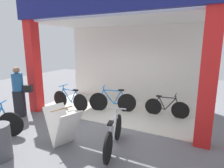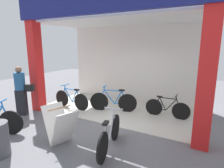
{
  "view_description": "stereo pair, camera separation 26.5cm",
  "coord_description": "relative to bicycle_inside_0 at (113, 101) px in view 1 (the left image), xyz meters",
  "views": [
    {
      "loc": [
        2.71,
        -4.77,
        2.44
      ],
      "look_at": [
        0.0,
        0.68,
        1.15
      ],
      "focal_mm": 30.03,
      "sensor_mm": 36.0,
      "label": 1
    },
    {
      "loc": [
        2.94,
        -4.65,
        2.44
      ],
      "look_at": [
        0.0,
        0.68,
        1.15
      ],
      "focal_mm": 30.03,
      "sensor_mm": 36.0,
      "label": 2
    }
  ],
  "objects": [
    {
      "name": "ground_plane",
      "position": [
        0.22,
        -1.17,
        -0.38
      ],
      "size": [
        20.01,
        20.01,
        0.0
      ],
      "primitive_type": "plane",
      "color": "slate",
      "rests_on": "ground"
    },
    {
      "name": "bicycle_inside_2",
      "position": [
        -1.58,
        -0.49,
        -0.02
      ],
      "size": [
        1.66,
        0.45,
        0.91
      ],
      "color": "black",
      "rests_on": "ground"
    },
    {
      "name": "sandwich_board_sign",
      "position": [
        -0.05,
        -2.65,
        0.09
      ],
      "size": [
        1.05,
        0.84,
        0.95
      ],
      "color": "silver",
      "rests_on": "ground"
    },
    {
      "name": "bicycle_parked_0",
      "position": [
        1.17,
        -2.32,
        -0.01
      ],
      "size": [
        0.5,
        1.66,
        0.93
      ],
      "color": "black",
      "rests_on": "ground"
    },
    {
      "name": "pedestrian_1",
      "position": [
        -2.64,
        -1.83,
        0.51
      ],
      "size": [
        0.69,
        0.52,
        1.71
      ],
      "color": "black",
      "rests_on": "ground"
    },
    {
      "name": "bicycle_inside_0",
      "position": [
        0.0,
        0.0,
        0.0
      ],
      "size": [
        1.66,
        0.64,
        0.96
      ],
      "color": "black",
      "rests_on": "ground"
    },
    {
      "name": "shop_facade",
      "position": [
        0.22,
        0.31,
        1.75
      ],
      "size": [
        6.2,
        3.01,
        3.94
      ],
      "color": "beige",
      "rests_on": "ground"
    },
    {
      "name": "bicycle_inside_1",
      "position": [
        1.87,
        0.35,
        -0.06
      ],
      "size": [
        1.49,
        0.41,
        0.82
      ],
      "color": "black",
      "rests_on": "ground"
    }
  ]
}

